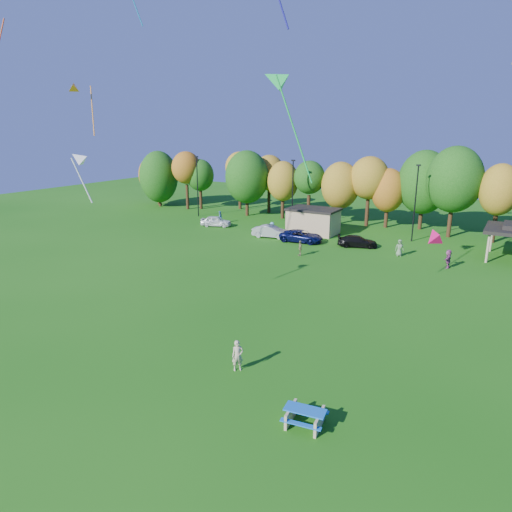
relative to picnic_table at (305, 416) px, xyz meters
The scene contains 19 objects.
ground 5.70m from the picnic_table, 167.43° to the right, with size 160.00×160.00×0.00m, color #19600F.
tree_line 45.09m from the picnic_table, 98.45° to the left, with size 93.57×10.55×11.15m.
lamp_posts 39.18m from the picnic_table, 95.23° to the left, with size 64.50×0.25×9.09m.
utility_building 39.93m from the picnic_table, 112.92° to the left, with size 6.30×4.30×3.25m.
picnic_table is the anchor object (origin of this frame).
kite_flyer 5.92m from the picnic_table, 153.82° to the left, with size 0.65×0.43×1.78m, color #C6B394.
car_a 44.55m from the picnic_table, 130.37° to the left, with size 1.69×4.21×1.44m, color white.
car_b 37.17m from the picnic_table, 120.91° to the left, with size 1.61×4.61×1.52m, color #A8A7AC.
car_c 34.98m from the picnic_table, 115.12° to the left, with size 2.37×5.14×1.43m, color #0B1144.
car_d 33.85m from the picnic_table, 104.28° to the left, with size 1.82×4.47×1.30m, color black.
far_person_0 31.46m from the picnic_table, 95.93° to the left, with size 0.88×0.57×1.79m, color #638359.
far_person_1 28.89m from the picnic_table, 115.45° to the left, with size 0.97×0.40×1.66m, color olive.
far_person_2 29.39m from the picnic_table, 86.37° to the left, with size 1.70×0.54×1.84m, color #953E7B.
far_person_4 38.94m from the picnic_table, 120.57° to the left, with size 1.02×0.59×1.59m, color #559DBC.
far_person_5 46.56m from the picnic_table, 129.48° to the left, with size 0.85×0.66×1.75m, color #4F89AE.
kite_5 38.01m from the picnic_table, 155.13° to the left, with size 2.69×2.59×5.36m.
kite_11 10.30m from the picnic_table, 54.01° to the left, with size 1.26×1.34×1.09m.
kite_12 20.91m from the picnic_table, 169.79° to the left, with size 2.02×1.49×3.38m.
kite_14 20.59m from the picnic_table, 124.86° to the left, with size 4.32×2.40×7.47m.
Camera 1 is at (12.72, -15.47, 13.14)m, focal length 32.00 mm.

